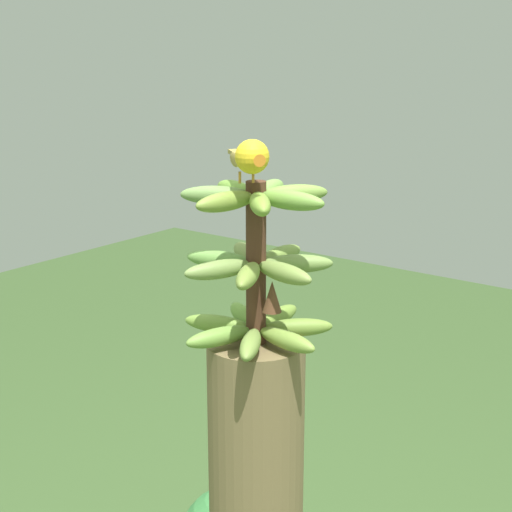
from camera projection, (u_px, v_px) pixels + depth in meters
The scene contains 2 objects.
banana_bunch at pixel (256, 265), 1.42m from camera, with size 0.30×0.30×0.31m.
perched_bird at pixel (249, 158), 1.33m from camera, with size 0.17×0.15×0.08m.
Camera 1 is at (-0.83, 1.09, 1.60)m, focal length 53.08 mm.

